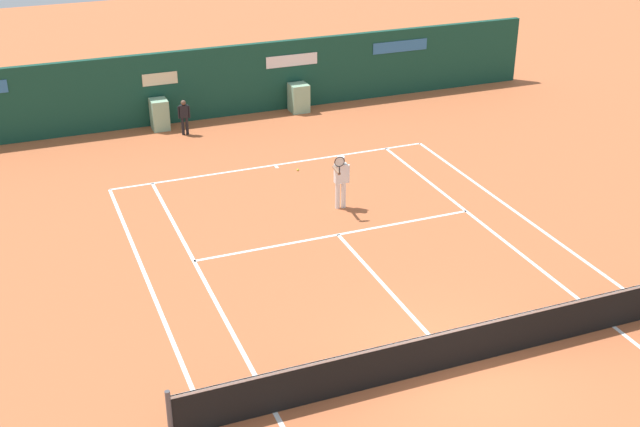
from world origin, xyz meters
TOP-DOWN VIEW (x-y plane):
  - ground_plane at (-0.00, 0.58)m, footprint 80.00×80.00m
  - tennis_net at (0.00, 0.00)m, footprint 12.10×0.10m
  - sponsor_back_wall at (0.01, 16.97)m, footprint 25.00×1.02m
  - player_on_baseline at (0.72, 7.92)m, footprint 0.68×0.66m
  - ball_kid_right_post at (-2.04, 15.54)m, footprint 0.42×0.21m
  - tennis_ball_by_sideline at (0.53, 10.98)m, footprint 0.07×0.07m

SIDE VIEW (x-z plane):
  - ground_plane at x=0.00m, z-range 0.00..0.01m
  - tennis_ball_by_sideline at x=0.53m, z-range 0.00..0.07m
  - tennis_net at x=0.00m, z-range -0.02..1.05m
  - ball_kid_right_post at x=-2.04m, z-range 0.10..1.37m
  - player_on_baseline at x=0.72m, z-range 0.05..1.88m
  - sponsor_back_wall at x=0.01m, z-range -0.04..2.60m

